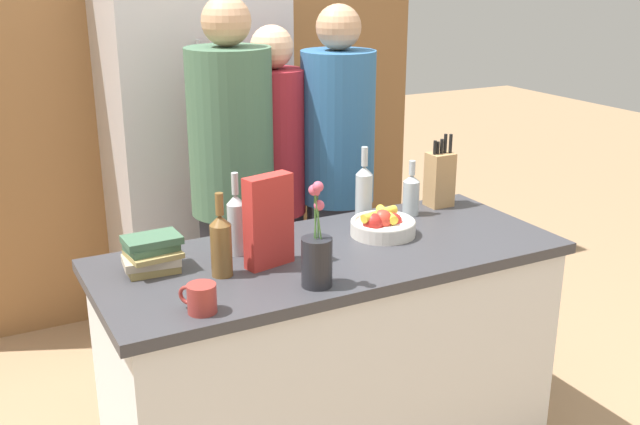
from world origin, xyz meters
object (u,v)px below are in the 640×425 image
object	(u,v)px
person_in_blue	(274,182)
person_in_red_tee	(337,171)
fruit_bowl	(383,224)
person_at_sink	(232,180)
coffee_mug	(201,298)
bottle_oil	(364,191)
book_stack	(152,254)
knife_block	(440,178)
bottle_vinegar	(236,223)
flower_vase	(317,256)
cereal_box	(269,221)
refrigerator	(196,155)
bottle_water	(411,194)
bottle_wine	(221,244)

from	to	relation	value
person_in_blue	person_in_red_tee	size ratio (longest dim) A/B	0.95
fruit_bowl	person_at_sink	bearing A→B (deg)	118.60
coffee_mug	bottle_oil	bearing A→B (deg)	30.74
book_stack	bottle_oil	size ratio (longest dim) A/B	0.68
fruit_bowl	knife_block	xyz separation A→B (m)	(0.40, 0.20, 0.08)
coffee_mug	person_in_blue	distance (m)	1.26
bottle_vinegar	person_at_sink	world-z (taller)	person_at_sink
knife_block	fruit_bowl	bearing A→B (deg)	-153.99
flower_vase	person_in_blue	xyz separation A→B (m)	(0.32, 1.04, -0.06)
book_stack	cereal_box	bearing A→B (deg)	-19.89
fruit_bowl	cereal_box	world-z (taller)	cereal_box
fruit_bowl	person_in_red_tee	size ratio (longest dim) A/B	0.15
refrigerator	bottle_water	xyz separation A→B (m)	(0.52, -1.17, 0.04)
coffee_mug	bottle_wine	size ratio (longest dim) A/B	0.38
bottle_water	refrigerator	bearing A→B (deg)	113.78
refrigerator	bottle_oil	bearing A→B (deg)	-73.97
bottle_wine	fruit_bowl	bearing A→B (deg)	6.86
bottle_vinegar	person_in_blue	distance (m)	0.80
bottle_wine	person_at_sink	size ratio (longest dim) A/B	0.16
flower_vase	bottle_water	distance (m)	0.80
cereal_box	coffee_mug	distance (m)	0.42
refrigerator	coffee_mug	size ratio (longest dim) A/B	17.11
fruit_bowl	cereal_box	size ratio (longest dim) A/B	0.78
person_in_blue	bottle_water	bearing A→B (deg)	-75.30
knife_block	person_in_red_tee	size ratio (longest dim) A/B	0.18
bottle_oil	bottle_wine	bearing A→B (deg)	-158.29
fruit_bowl	person_at_sink	size ratio (longest dim) A/B	0.14
refrigerator	bottle_wine	distance (m)	1.46
knife_block	person_in_blue	world-z (taller)	person_in_blue
fruit_bowl	bottle_oil	distance (m)	0.22
fruit_bowl	bottle_wine	distance (m)	0.68
bottle_vinegar	person_in_red_tee	xyz separation A→B (m)	(0.72, 0.57, -0.04)
flower_vase	bottle_water	world-z (taller)	flower_vase
bottle_oil	bottle_wine	xyz separation A→B (m)	(-0.71, -0.28, -0.00)
cereal_box	book_stack	bearing A→B (deg)	160.11
bottle_oil	person_at_sink	xyz separation A→B (m)	(-0.39, 0.44, -0.02)
bottle_water	person_at_sink	bearing A→B (deg)	139.79
fruit_bowl	bottle_water	distance (m)	0.28
refrigerator	bottle_water	distance (m)	1.28
refrigerator	coffee_mug	world-z (taller)	refrigerator
book_stack	bottle_wine	size ratio (longest dim) A/B	0.70
bottle_vinegar	bottle_wine	xyz separation A→B (m)	(-0.11, -0.15, -0.01)
fruit_bowl	cereal_box	distance (m)	0.52
knife_block	coffee_mug	xyz separation A→B (m)	(-1.23, -0.51, -0.07)
person_in_red_tee	refrigerator	bearing A→B (deg)	142.20
fruit_bowl	person_at_sink	world-z (taller)	person_at_sink
coffee_mug	bottle_oil	size ratio (longest dim) A/B	0.37
person_in_blue	person_in_red_tee	xyz separation A→B (m)	(0.28, -0.09, 0.04)
fruit_bowl	person_at_sink	distance (m)	0.74
person_in_blue	refrigerator	bearing A→B (deg)	90.39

